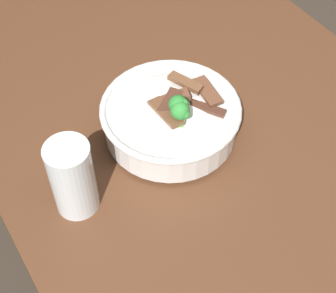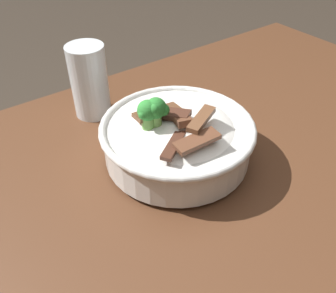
% 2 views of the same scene
% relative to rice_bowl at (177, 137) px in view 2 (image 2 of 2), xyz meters
% --- Properties ---
extents(dining_table, '(1.47, 0.78, 0.76)m').
position_rel_rice_bowl_xyz_m(dining_table, '(0.09, 0.07, -0.13)').
color(dining_table, '#56331E').
rests_on(dining_table, ground).
extents(rice_bowl, '(0.25, 0.25, 0.13)m').
position_rel_rice_bowl_xyz_m(rice_bowl, '(0.00, 0.00, 0.00)').
color(rice_bowl, white).
rests_on(rice_bowl, dining_table).
extents(drinking_glass, '(0.07, 0.07, 0.14)m').
position_rel_rice_bowl_xyz_m(drinking_glass, '(0.05, -0.21, 0.02)').
color(drinking_glass, white).
rests_on(drinking_glass, dining_table).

